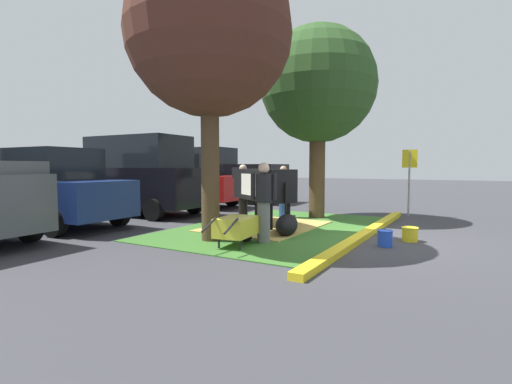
# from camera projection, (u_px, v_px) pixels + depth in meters

# --- Properties ---
(ground_plane) EXTENTS (80.00, 80.00, 0.00)m
(ground_plane) POSITION_uv_depth(u_px,v_px,m) (372.00, 239.00, 8.01)
(ground_plane) COLOR #38383D
(grass_island) EXTENTS (6.60, 4.24, 0.02)m
(grass_island) POSITION_uv_depth(u_px,v_px,m) (277.00, 227.00, 9.55)
(grass_island) COLOR #386B28
(grass_island) RESTS_ON ground
(curb_yellow) EXTENTS (7.80, 0.24, 0.12)m
(curb_yellow) POSITION_uv_depth(u_px,v_px,m) (366.00, 233.00, 8.40)
(curb_yellow) COLOR yellow
(curb_yellow) RESTS_ON ground
(hay_bedding) EXTENTS (3.24, 2.45, 0.04)m
(hay_bedding) POSITION_uv_depth(u_px,v_px,m) (266.00, 226.00, 9.59)
(hay_bedding) COLOR tan
(hay_bedding) RESTS_ON ground
(shade_tree_left) EXTENTS (3.39, 3.39, 5.96)m
(shade_tree_left) POSITION_uv_depth(u_px,v_px,m) (209.00, 34.00, 7.56)
(shade_tree_left) COLOR #4C3823
(shade_tree_left) RESTS_ON ground
(shade_tree_right) EXTENTS (3.43, 3.43, 5.71)m
(shade_tree_right) POSITION_uv_depth(u_px,v_px,m) (318.00, 86.00, 11.07)
(shade_tree_right) COLOR #4C3823
(shade_tree_right) RESTS_ON ground
(cow_holstein) EXTENTS (2.10, 2.78, 1.53)m
(cow_holstein) POSITION_uv_depth(u_px,v_px,m) (261.00, 185.00, 9.88)
(cow_holstein) COLOR black
(cow_holstein) RESTS_ON ground
(calf_lying) EXTENTS (1.33, 0.78, 0.48)m
(calf_lying) POSITION_uv_depth(u_px,v_px,m) (287.00, 225.00, 8.49)
(calf_lying) COLOR black
(calf_lying) RESTS_ON ground
(person_handler) EXTENTS (0.34, 0.53, 1.58)m
(person_handler) POSITION_uv_depth(u_px,v_px,m) (283.00, 190.00, 11.24)
(person_handler) COLOR #23478C
(person_handler) RESTS_ON ground
(person_visitor_near) EXTENTS (0.49, 0.34, 1.62)m
(person_visitor_near) POSITION_uv_depth(u_px,v_px,m) (243.00, 190.00, 10.89)
(person_visitor_near) COLOR black
(person_visitor_near) RESTS_ON ground
(person_visitor_far) EXTENTS (0.34, 0.50, 1.64)m
(person_visitor_far) POSITION_uv_depth(u_px,v_px,m) (264.00, 200.00, 7.55)
(person_visitor_far) COLOR slate
(person_visitor_far) RESTS_ON ground
(wheelbarrow) EXTENTS (1.62, 0.71, 0.63)m
(wheelbarrow) POSITION_uv_depth(u_px,v_px,m) (237.00, 227.00, 7.25)
(wheelbarrow) COLOR gold
(wheelbarrow) RESTS_ON ground
(parking_sign) EXTENTS (0.08, 0.44, 2.09)m
(parking_sign) POSITION_uv_depth(u_px,v_px,m) (409.00, 169.00, 11.64)
(parking_sign) COLOR #99999E
(parking_sign) RESTS_ON ground
(bucket_blue) EXTENTS (0.31, 0.31, 0.32)m
(bucket_blue) POSITION_uv_depth(u_px,v_px,m) (385.00, 238.00, 7.29)
(bucket_blue) COLOR blue
(bucket_blue) RESTS_ON ground
(bucket_yellow) EXTENTS (0.34, 0.34, 0.30)m
(bucket_yellow) POSITION_uv_depth(u_px,v_px,m) (410.00, 234.00, 7.79)
(bucket_yellow) COLOR yellow
(bucket_yellow) RESTS_ON ground
(sedan_blue) EXTENTS (2.16, 4.47, 2.02)m
(sedan_blue) POSITION_uv_depth(u_px,v_px,m) (51.00, 189.00, 9.63)
(sedan_blue) COLOR navy
(sedan_blue) RESTS_ON ground
(suv_black) EXTENTS (2.27, 4.67, 2.52)m
(suv_black) POSITION_uv_depth(u_px,v_px,m) (139.00, 175.00, 12.13)
(suv_black) COLOR black
(suv_black) RESTS_ON ground
(sedan_red) EXTENTS (2.16, 4.47, 2.02)m
(sedan_red) POSITION_uv_depth(u_px,v_px,m) (189.00, 181.00, 14.53)
(sedan_red) COLOR red
(sedan_red) RESTS_ON ground
(pickup_truck_black) EXTENTS (2.39, 5.48, 2.42)m
(pickup_truck_black) POSITION_uv_depth(u_px,v_px,m) (226.00, 176.00, 16.84)
(pickup_truck_black) COLOR black
(pickup_truck_black) RESTS_ON ground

